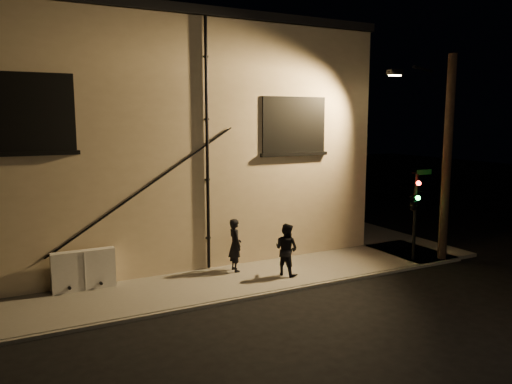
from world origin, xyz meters
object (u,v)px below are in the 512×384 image
streetlamp_pole (444,155)px  utility_cabinet (84,270)px  pedestrian_b (286,249)px  pedestrian_a (235,245)px  traffic_signal (414,201)px

streetlamp_pole → utility_cabinet: bearing=168.5°
pedestrian_b → streetlamp_pole: (6.01, -0.91, 2.96)m
pedestrian_a → utility_cabinet: bearing=88.7°
streetlamp_pole → traffic_signal: bearing=169.3°
utility_cabinet → pedestrian_b: (6.14, -1.56, 0.26)m
pedestrian_a → streetlamp_pole: size_ratio=0.24×
pedestrian_b → streetlamp_pole: streetlamp_pole is taller
utility_cabinet → traffic_signal: 11.33m
pedestrian_a → streetlamp_pole: 8.15m
pedestrian_a → streetlamp_pole: streetlamp_pole is taller
utility_cabinet → streetlamp_pole: size_ratio=0.25×
utility_cabinet → traffic_signal: size_ratio=0.56×
pedestrian_b → streetlamp_pole: bearing=-123.4°
pedestrian_a → pedestrian_b: pedestrian_a is taller
streetlamp_pole → pedestrian_a: bearing=164.2°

